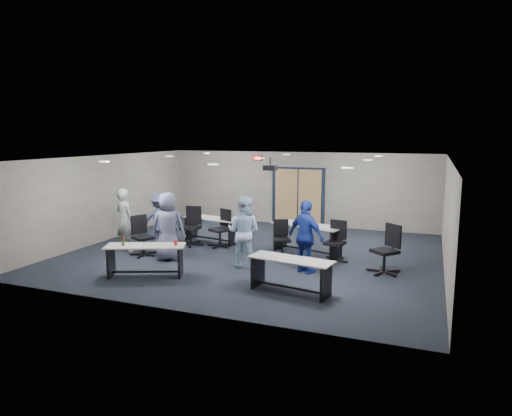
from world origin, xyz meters
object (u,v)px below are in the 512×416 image
at_px(person_plaid, 168,226).
at_px(person_lightblue, 244,232).
at_px(table_front_left, 145,255).
at_px(table_back_right, 307,234).
at_px(chair_back_b, 220,228).
at_px(chair_back_c, 282,238).
at_px(table_front_right, 291,269).
at_px(person_gray, 125,220).
at_px(chair_loose_left, 143,236).
at_px(person_navy, 306,237).
at_px(table_back_left, 212,225).
at_px(chair_back_d, 335,241).
at_px(person_back, 160,221).
at_px(chair_back_a, 191,226).
at_px(chair_loose_right, 385,249).

distance_m(person_plaid, person_lightblue, 2.15).
distance_m(table_front_left, table_back_right, 4.56).
height_order(table_back_right, chair_back_b, chair_back_b).
height_order(chair_back_c, person_plaid, person_plaid).
distance_m(table_front_right, person_gray, 5.69).
height_order(chair_loose_left, person_navy, person_navy).
relative_size(table_back_left, person_gray, 1.07).
relative_size(table_back_right, person_gray, 1.19).
bearing_deg(person_lightblue, person_navy, -175.00).
xyz_separation_m(chair_back_d, person_back, (-5.05, -0.51, 0.30)).
relative_size(chair_back_a, person_navy, 0.66).
distance_m(person_plaid, person_back, 1.26).
bearing_deg(table_front_right, person_back, 163.99).
distance_m(table_front_right, chair_loose_left, 4.87).
bearing_deg(person_plaid, person_navy, 165.77).
relative_size(person_lightblue, person_navy, 1.01).
xyz_separation_m(chair_loose_left, person_navy, (4.61, 0.08, 0.34)).
height_order(table_front_left, table_back_right, table_front_left).
height_order(chair_back_d, chair_loose_right, chair_loose_right).
bearing_deg(person_back, person_plaid, 121.18).
bearing_deg(chair_loose_right, person_lightblue, -126.19).
bearing_deg(chair_back_a, person_plaid, -85.99).
distance_m(chair_back_a, chair_loose_right, 5.82).
distance_m(table_back_left, person_back, 1.73).
distance_m(person_navy, person_back, 4.65).
xyz_separation_m(chair_back_d, chair_loose_right, (1.33, -0.59, 0.05)).
bearing_deg(table_back_left, chair_back_a, -110.42).
xyz_separation_m(table_back_right, person_lightblue, (-1.16, -1.86, 0.34)).
relative_size(chair_back_b, chair_loose_right, 0.94).
height_order(table_back_right, chair_back_d, chair_back_d).
relative_size(table_back_right, chair_back_d, 2.00).
height_order(chair_back_a, chair_back_d, chair_back_a).
relative_size(table_front_left, chair_back_a, 1.65).
xyz_separation_m(table_back_right, chair_loose_left, (-4.17, -1.85, -0.01)).
relative_size(table_back_right, chair_back_b, 1.94).
relative_size(person_plaid, person_navy, 1.02).
height_order(chair_back_a, person_navy, person_navy).
relative_size(person_gray, person_back, 1.09).
xyz_separation_m(table_back_right, person_plaid, (-3.30, -1.97, 0.34)).
bearing_deg(chair_back_a, table_front_right, -40.02).
xyz_separation_m(table_front_left, person_gray, (-1.91, 1.77, 0.39)).
bearing_deg(chair_back_b, chair_back_a, -143.93).
xyz_separation_m(chair_back_d, person_lightblue, (-2.05, -1.33, 0.36)).
distance_m(chair_loose_left, person_lightblue, 3.03).
xyz_separation_m(chair_back_b, chair_loose_right, (4.87, -0.96, 0.03)).
relative_size(chair_back_c, chair_loose_right, 0.84).
distance_m(chair_back_d, chair_loose_right, 1.46).
relative_size(chair_back_b, chair_back_d, 1.03).
bearing_deg(table_front_right, person_gray, 172.77).
bearing_deg(chair_back_d, chair_loose_right, -12.67).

